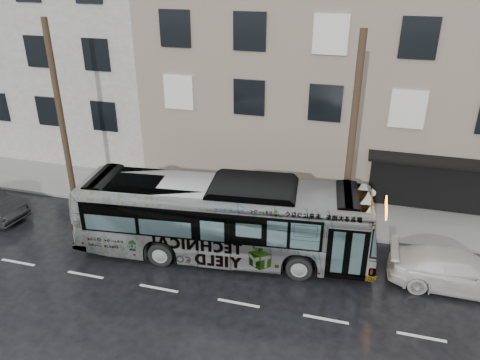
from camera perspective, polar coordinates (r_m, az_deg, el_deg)
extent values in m
plane|color=black|center=(20.61, -6.97, -8.81)|extent=(120.00, 120.00, 0.00)
cube|color=gray|center=(24.50, -2.73, -2.48)|extent=(90.00, 3.60, 0.15)
cube|color=gray|center=(29.02, 11.70, 12.93)|extent=(20.00, 12.00, 11.00)
cube|color=#B7B5AD|center=(39.01, -25.59, 17.93)|extent=(26.00, 15.00, 16.00)
cylinder|color=#3D2F1E|center=(20.14, 13.46, 4.74)|extent=(0.30, 0.30, 9.00)
cylinder|color=#3D2F1E|center=(24.75, -21.07, 7.59)|extent=(0.30, 0.30, 9.00)
cylinder|color=slate|center=(21.50, 15.50, -3.85)|extent=(0.06, 0.06, 2.40)
imported|color=#B2B2B2|center=(19.54, -2.02, -4.71)|extent=(12.63, 4.16, 3.45)
imported|color=beige|center=(20.00, 24.94, -9.96)|extent=(5.09, 2.09, 1.47)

